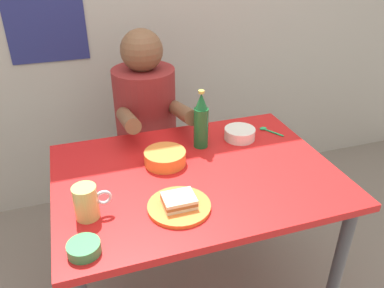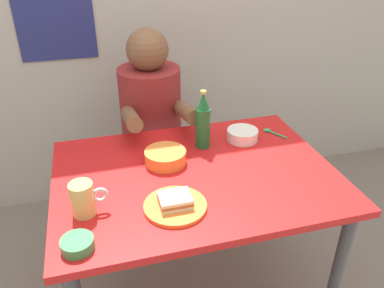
# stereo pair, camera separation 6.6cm
# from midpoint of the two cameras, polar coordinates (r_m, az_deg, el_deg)

# --- Properties ---
(dining_table) EXTENTS (1.10, 0.80, 0.74)m
(dining_table) POSITION_cam_midpoint_polar(r_m,az_deg,el_deg) (1.58, 1.69, -7.00)
(dining_table) COLOR red
(dining_table) RESTS_ON ground
(stool) EXTENTS (0.34, 0.34, 0.45)m
(stool) POSITION_cam_midpoint_polar(r_m,az_deg,el_deg) (2.24, -4.77, -4.17)
(stool) COLOR #4C4C51
(stool) RESTS_ON ground
(person_seated) EXTENTS (0.33, 0.56, 0.72)m
(person_seated) POSITION_cam_midpoint_polar(r_m,az_deg,el_deg) (2.03, -5.19, 5.51)
(person_seated) COLOR maroon
(person_seated) RESTS_ON stool
(plate_orange) EXTENTS (0.22, 0.22, 0.01)m
(plate_orange) POSITION_cam_midpoint_polar(r_m,az_deg,el_deg) (1.34, -1.08, -9.19)
(plate_orange) COLOR orange
(plate_orange) RESTS_ON dining_table
(sandwich) EXTENTS (0.11, 0.09, 0.04)m
(sandwich) POSITION_cam_midpoint_polar(r_m,az_deg,el_deg) (1.33, -1.09, -8.35)
(sandwich) COLOR beige
(sandwich) RESTS_ON plate_orange
(beer_mug) EXTENTS (0.13, 0.08, 0.12)m
(beer_mug) POSITION_cam_midpoint_polar(r_m,az_deg,el_deg) (1.33, -14.43, -7.90)
(beer_mug) COLOR #D1BC66
(beer_mug) RESTS_ON dining_table
(beer_bottle) EXTENTS (0.06, 0.06, 0.26)m
(beer_bottle) POSITION_cam_midpoint_polar(r_m,az_deg,el_deg) (1.65, 2.78, 3.25)
(beer_bottle) COLOR #19602D
(beer_bottle) RESTS_ON dining_table
(rice_bowl_white) EXTENTS (0.14, 0.14, 0.05)m
(rice_bowl_white) POSITION_cam_midpoint_polar(r_m,az_deg,el_deg) (1.76, 8.56, 1.41)
(rice_bowl_white) COLOR silver
(rice_bowl_white) RESTS_ON dining_table
(soup_bowl_orange) EXTENTS (0.17, 0.17, 0.05)m
(soup_bowl_orange) POSITION_cam_midpoint_polar(r_m,az_deg,el_deg) (1.57, -2.77, -1.85)
(soup_bowl_orange) COLOR orange
(soup_bowl_orange) RESTS_ON dining_table
(dip_bowl_green) EXTENTS (0.10, 0.10, 0.03)m
(dip_bowl_green) POSITION_cam_midpoint_polar(r_m,az_deg,el_deg) (1.23, -15.14, -14.12)
(dip_bowl_green) COLOR #388C4C
(dip_bowl_green) RESTS_ON dining_table
(spoon) EXTENTS (0.08, 0.11, 0.01)m
(spoon) POSITION_cam_midpoint_polar(r_m,az_deg,el_deg) (1.86, 12.62, 1.77)
(spoon) COLOR #26A559
(spoon) RESTS_ON dining_table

